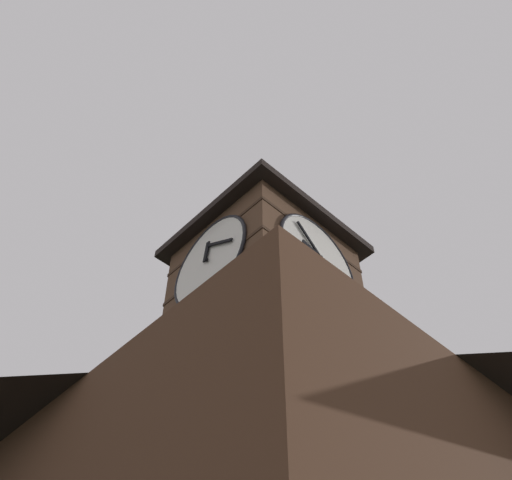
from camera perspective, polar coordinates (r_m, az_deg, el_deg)
clock_tower at (r=16.01m, az=0.84°, el=-6.65°), size 4.55×4.55×9.10m
flying_bird_high at (r=26.73m, az=2.66°, el=0.66°), size 0.44×0.44×0.11m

